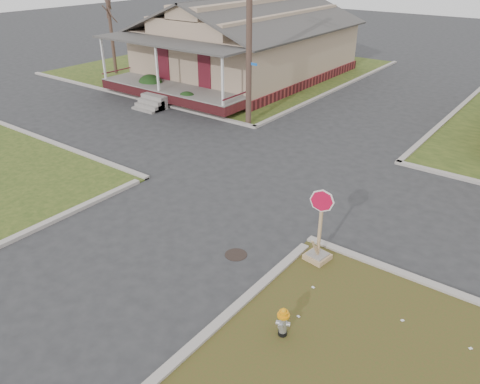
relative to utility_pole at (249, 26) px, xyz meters
The scene contains 11 objects.
ground 10.89m from the utility_pole, 64.74° to the right, with size 120.00×120.00×0.00m, color #2A2B2D.
verge_far_left 13.48m from the utility_pole, 134.04° to the left, with size 19.00×19.00×0.05m, color #304518.
curbs 7.39m from the utility_pole, 42.88° to the right, with size 80.00×40.00×0.12m, color #A89F98, non-canonical shape.
manhole 12.29m from the utility_pole, 55.75° to the right, with size 0.64×0.64×0.01m, color black.
corner_house 9.99m from the utility_pole, 126.69° to the left, with size 10.10×15.50×5.30m.
utility_pole is the anchor object (origin of this frame).
tree_far_left 14.31m from the utility_pole, 167.34° to the left, with size 0.22×0.22×4.90m, color #442F27.
fire_hydrant 15.13m from the utility_pole, 50.94° to the right, with size 0.28×0.28×0.75m.
stop_sign 12.47m from the utility_pole, 44.53° to the right, with size 0.62×0.61×2.20m.
hedge_left 8.66m from the utility_pole, behind, with size 1.54×1.26×1.18m, color #193513.
hedge_right 5.79m from the utility_pole, behind, with size 1.29×1.06×0.99m, color #193513.
Camera 1 is at (8.93, -9.26, 7.73)m, focal length 35.00 mm.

